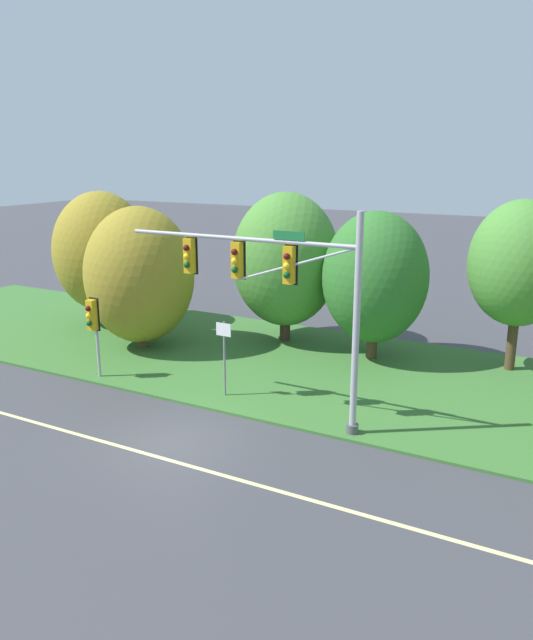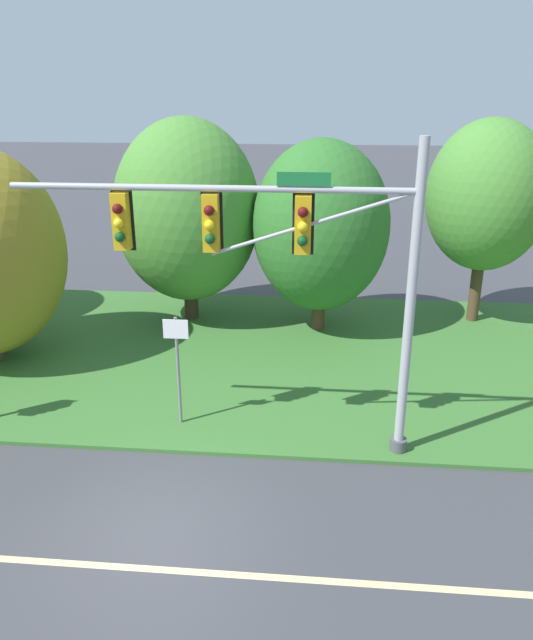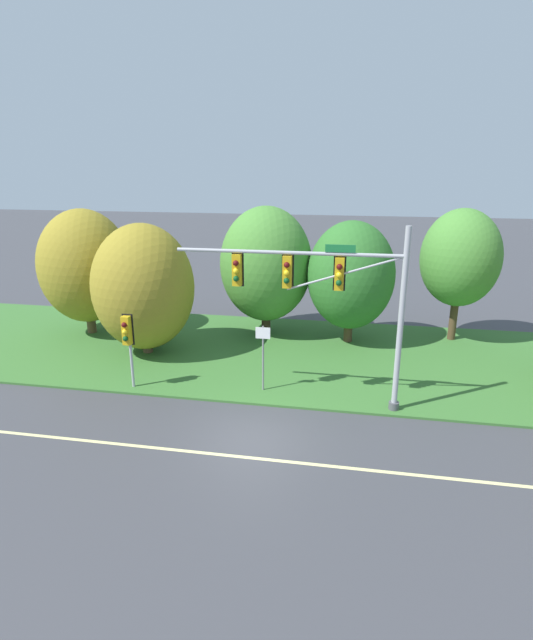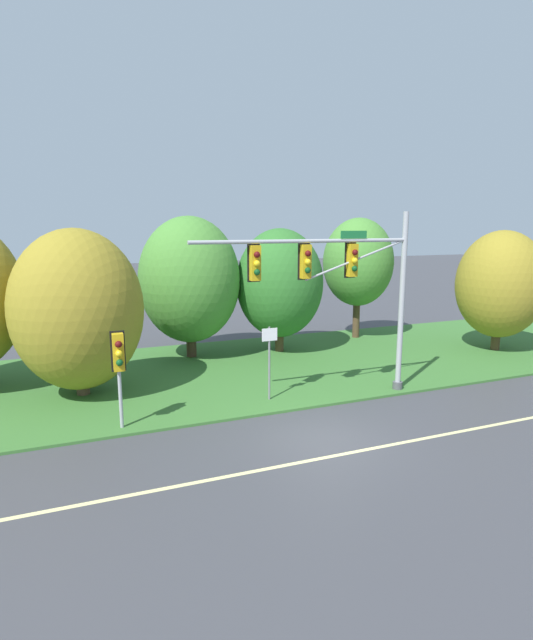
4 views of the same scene
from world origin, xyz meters
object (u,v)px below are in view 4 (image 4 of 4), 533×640
at_px(tree_mid_verge, 280,283).
at_px(tree_left_of_mast, 78,310).
at_px(route_sign_post, 269,354).
at_px(traffic_signal_mast, 343,278).
at_px(tree_right_far, 500,285).
at_px(pedestrian_signal_near_kerb, 119,359).
at_px(tree_tall_centre, 358,263).
at_px(tree_behind_signpost, 190,280).

bearing_deg(tree_mid_verge, tree_left_of_mast, -160.85).
xyz_separation_m(route_sign_post, tree_left_of_mast, (-6.65, 3.36, 1.60)).
height_order(route_sign_post, tree_left_of_mast, tree_left_of_mast).
relative_size(traffic_signal_mast, tree_left_of_mast, 1.34).
bearing_deg(tree_right_far, route_sign_post, -169.21).
height_order(traffic_signal_mast, tree_right_far, traffic_signal_mast).
xyz_separation_m(tree_left_of_mast, tree_right_far, (20.97, -0.62, 0.14)).
relative_size(route_sign_post, tree_mid_verge, 0.44).
distance_m(tree_mid_verge, tree_right_far, 11.70).
distance_m(traffic_signal_mast, pedestrian_signal_near_kerb, 8.56).
distance_m(pedestrian_signal_near_kerb, tree_tall_centre, 17.26).
relative_size(pedestrian_signal_near_kerb, tree_left_of_mast, 0.50).
xyz_separation_m(traffic_signal_mast, tree_mid_verge, (0.71, 7.63, -1.06)).
bearing_deg(tree_tall_centre, tree_behind_signpost, -176.00).
height_order(pedestrian_signal_near_kerb, route_sign_post, pedestrian_signal_near_kerb).
bearing_deg(tree_behind_signpost, tree_tall_centre, 4.00).
distance_m(traffic_signal_mast, tree_behind_signpost, 9.19).
height_order(tree_left_of_mast, tree_mid_verge, tree_left_of_mast).
bearing_deg(tree_left_of_mast, route_sign_post, -26.79).
relative_size(route_sign_post, tree_tall_centre, 0.40).
distance_m(traffic_signal_mast, tree_left_of_mast, 10.28).
xyz_separation_m(pedestrian_signal_near_kerb, tree_left_of_mast, (-1.06, 4.21, 0.99)).
bearing_deg(tree_behind_signpost, tree_left_of_mast, -142.58).
xyz_separation_m(route_sign_post, tree_right_far, (14.33, 2.73, 1.74)).
bearing_deg(tree_left_of_mast, tree_mid_verge, 19.15).
relative_size(tree_behind_signpost, tree_mid_verge, 1.09).
distance_m(tree_left_of_mast, tree_mid_verge, 10.61).
xyz_separation_m(pedestrian_signal_near_kerb, tree_behind_signpost, (4.32, 8.33, 1.52)).
xyz_separation_m(route_sign_post, tree_mid_verge, (3.37, 6.84, 1.83)).
height_order(traffic_signal_mast, pedestrian_signal_near_kerb, traffic_signal_mast).
bearing_deg(tree_behind_signpost, traffic_signal_mast, -64.62).
bearing_deg(route_sign_post, tree_tall_centre, 42.43).
distance_m(pedestrian_signal_near_kerb, tree_left_of_mast, 4.45).
relative_size(tree_left_of_mast, tree_behind_signpost, 0.92).
height_order(traffic_signal_mast, tree_left_of_mast, traffic_signal_mast).
relative_size(traffic_signal_mast, pedestrian_signal_near_kerb, 2.67).
xyz_separation_m(tree_left_of_mast, tree_behind_signpost, (5.39, 4.12, 0.53)).
height_order(pedestrian_signal_near_kerb, tree_left_of_mast, tree_left_of_mast).
bearing_deg(pedestrian_signal_near_kerb, tree_tall_centre, 31.88).
relative_size(traffic_signal_mast, route_sign_post, 3.07).
xyz_separation_m(pedestrian_signal_near_kerb, tree_mid_verge, (8.96, 7.69, 1.22)).
height_order(tree_behind_signpost, tree_tall_centre, tree_behind_signpost).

